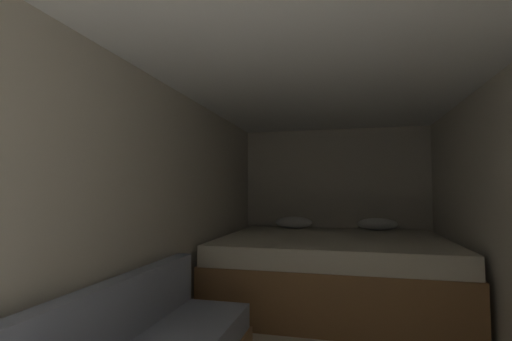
# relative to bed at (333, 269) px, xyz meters

# --- Properties ---
(wall_back) EXTENTS (2.63, 0.05, 2.11)m
(wall_back) POSITION_rel_bed_xyz_m (0.00, 1.08, 0.69)
(wall_back) COLOR beige
(wall_back) RESTS_ON ground
(wall_left) EXTENTS (0.05, 5.43, 2.11)m
(wall_left) POSITION_rel_bed_xyz_m (-1.29, -1.66, 0.69)
(wall_left) COLOR beige
(wall_left) RESTS_ON ground
(ceiling_slab) EXTENTS (2.63, 5.43, 0.05)m
(ceiling_slab) POSITION_rel_bed_xyz_m (0.00, -1.66, 1.77)
(ceiling_slab) COLOR white
(ceiling_slab) RESTS_ON wall_left
(bed) EXTENTS (2.41, 2.04, 0.89)m
(bed) POSITION_rel_bed_xyz_m (0.00, 0.00, 0.00)
(bed) COLOR olive
(bed) RESTS_ON ground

